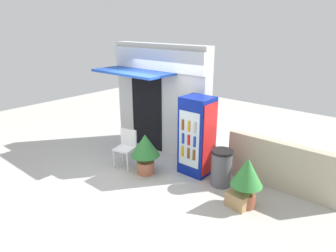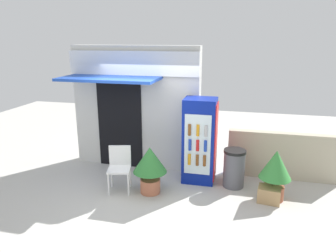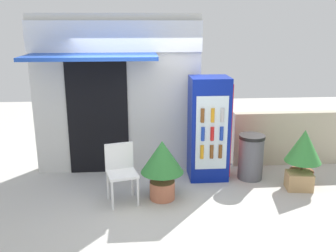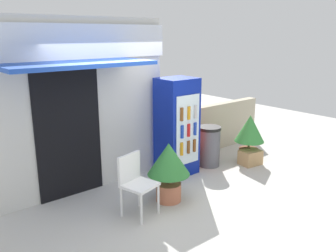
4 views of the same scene
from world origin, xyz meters
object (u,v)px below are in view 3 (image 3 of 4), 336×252
Objects in this scene: potted_plant_curbside at (303,152)px; potted_plant_near_shop at (162,162)px; plastic_chair at (121,168)px; trash_bin at (251,157)px; cardboard_box at (299,181)px; drink_cooler at (209,129)px.

potted_plant_near_shop is at bearing -173.32° from potted_plant_curbside.
plastic_chair is 2.41m from trash_bin.
cardboard_box is (3.00, 0.18, -0.40)m from plastic_chair.
trash_bin is at bearing 22.61° from potted_plant_near_shop.
potted_plant_curbside is 2.42× the size of cardboard_box.
potted_plant_near_shop reaches higher than cardboard_box.
drink_cooler reaches higher than potted_plant_near_shop.
plastic_chair is at bearing -176.63° from cardboard_box.
plastic_chair is 2.20× the size of cardboard_box.
trash_bin is 1.96× the size of cardboard_box.
potted_plant_near_shop reaches higher than trash_bin.
drink_cooler is at bearing 170.95° from trash_bin.
cardboard_box is at bearing 4.10° from potted_plant_near_shop.
drink_cooler is 4.40× the size of cardboard_box.
drink_cooler reaches higher than plastic_chair.
plastic_chair is 0.91× the size of potted_plant_curbside.
drink_cooler is 1.78m from plastic_chair.
drink_cooler is at bearing 42.26° from potted_plant_near_shop.
potted_plant_curbside is (2.43, 0.28, 0.00)m from potted_plant_near_shop.
plastic_chair reaches higher than cardboard_box.
drink_cooler is 1.66m from potted_plant_curbside.
potted_plant_near_shop is at bearing -137.74° from drink_cooler.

